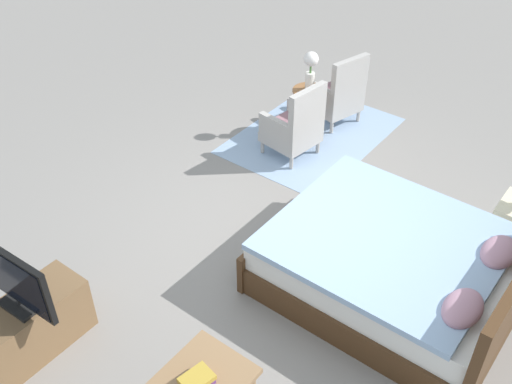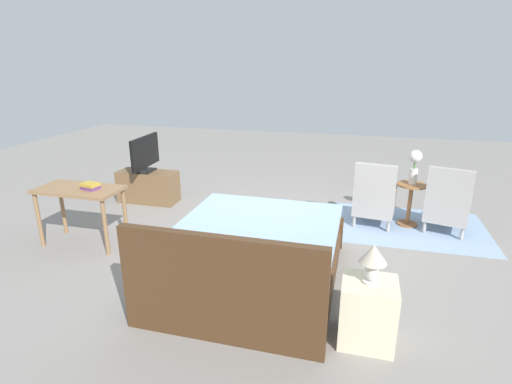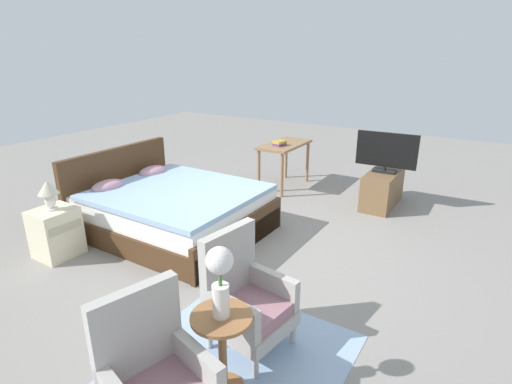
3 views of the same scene
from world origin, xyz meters
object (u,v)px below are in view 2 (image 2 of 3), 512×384
object	(u,v)px
tv_stand	(148,187)
tv_flatscreen	(145,153)
bed	(252,257)
table_lamp	(373,258)
vanity_desk	(80,196)
book_stack	(90,186)
nightstand	(368,312)
armchair_by_window_left	(448,205)
flower_vase	(415,163)
armchair_by_window_right	(374,199)
side_table	(410,199)

from	to	relation	value
tv_stand	tv_flatscreen	world-z (taller)	tv_flatscreen
bed	table_lamp	xyz separation A→B (m)	(-1.15, 0.65, 0.47)
vanity_desk	book_stack	xyz separation A→B (m)	(-0.18, 0.00, 0.15)
nightstand	tv_stand	size ratio (longest dim) A/B	0.57
bed	vanity_desk	size ratio (longest dim) A/B	2.03
armchair_by_window_left	flower_vase	size ratio (longest dim) A/B	1.93
flower_vase	vanity_desk	distance (m)	4.38
tv_stand	nightstand	bearing A→B (deg)	142.58
vanity_desk	tv_stand	bearing A→B (deg)	-89.63
tv_stand	armchair_by_window_right	bearing A→B (deg)	178.60
table_lamp	vanity_desk	bearing A→B (deg)	-16.43
table_lamp	tv_stand	world-z (taller)	table_lamp
armchair_by_window_left	book_stack	bearing A→B (deg)	19.81
armchair_by_window_left	vanity_desk	size ratio (longest dim) A/B	0.88
armchair_by_window_right	tv_flatscreen	size ratio (longest dim) A/B	1.07
armchair_by_window_right	bed	bearing A→B (deg)	57.19
armchair_by_window_left	table_lamp	bearing A→B (deg)	68.16
nightstand	tv_stand	xyz separation A→B (m)	(3.48, -2.66, -0.02)
armchair_by_window_right	flower_vase	distance (m)	0.72
armchair_by_window_left	side_table	world-z (taller)	armchair_by_window_left
nightstand	vanity_desk	xyz separation A→B (m)	(3.47, -1.02, 0.36)
side_table	tv_flatscreen	world-z (taller)	tv_flatscreen
bed	armchair_by_window_right	size ratio (longest dim) A/B	2.29
flower_vase	book_stack	world-z (taller)	flower_vase
armchair_by_window_left	flower_vase	distance (m)	0.70
armchair_by_window_right	nightstand	xyz separation A→B (m)	(0.09, 2.57, -0.11)
flower_vase	table_lamp	world-z (taller)	flower_vase
side_table	armchair_by_window_left	bearing A→B (deg)	163.72
nightstand	bed	bearing A→B (deg)	-29.35
flower_vase	side_table	bearing A→B (deg)	90.00
side_table	vanity_desk	distance (m)	4.38
side_table	vanity_desk	bearing A→B (deg)	22.68
armchair_by_window_left	tv_stand	bearing A→B (deg)	-1.09
nightstand	vanity_desk	size ratio (longest dim) A/B	0.53
side_table	tv_flatscreen	distance (m)	4.07
table_lamp	tv_stand	size ratio (longest dim) A/B	0.34
bed	armchair_by_window_right	xyz separation A→B (m)	(-1.24, -1.92, 0.08)
armchair_by_window_left	nightstand	distance (m)	2.78
armchair_by_window_left	bed	bearing A→B (deg)	41.40
armchair_by_window_left	flower_vase	xyz separation A→B (m)	(0.46, -0.13, 0.52)
bed	armchair_by_window_right	bearing A→B (deg)	-122.81
armchair_by_window_left	side_table	xyz separation A→B (m)	(0.46, -0.13, -0.00)
bed	flower_vase	bearing A→B (deg)	-129.93
nightstand	tv_stand	bearing A→B (deg)	-37.42
tv_flatscreen	book_stack	distance (m)	1.65
armchair_by_window_left	table_lamp	world-z (taller)	armchair_by_window_left
bed	book_stack	xyz separation A→B (m)	(2.14, -0.37, 0.48)
tv_stand	armchair_by_window_left	bearing A→B (deg)	178.91
flower_vase	tv_flatscreen	bearing A→B (deg)	0.69
bed	table_lamp	world-z (taller)	bed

